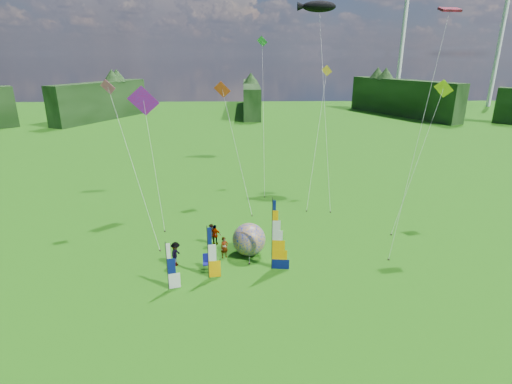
{
  "coord_description": "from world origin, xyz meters",
  "views": [
    {
      "loc": [
        -1.74,
        -22.41,
        14.67
      ],
      "look_at": [
        -1.0,
        4.0,
        5.5
      ],
      "focal_mm": 28.0,
      "sensor_mm": 36.0,
      "label": 1
    }
  ],
  "objects_px": {
    "side_banner_left": "(208,253)",
    "spectator_a": "(224,247)",
    "side_banner_far": "(167,267)",
    "spectator_b": "(212,235)",
    "bol_inflatable": "(249,239)",
    "camp_chair": "(207,262)",
    "kite_whale": "(325,93)",
    "feather_banner_main": "(272,235)",
    "spectator_c": "(176,254)",
    "spectator_d": "(215,235)"
  },
  "relations": [
    {
      "from": "spectator_c",
      "to": "side_banner_left",
      "type": "bearing_deg",
      "value": -114.1
    },
    {
      "from": "spectator_d",
      "to": "camp_chair",
      "type": "bearing_deg",
      "value": 98.45
    },
    {
      "from": "side_banner_far",
      "to": "spectator_a",
      "type": "relative_size",
      "value": 1.97
    },
    {
      "from": "spectator_d",
      "to": "camp_chair",
      "type": "distance_m",
      "value": 3.97
    },
    {
      "from": "bol_inflatable",
      "to": "kite_whale",
      "type": "xyz_separation_m",
      "value": [
        8.14,
        14.83,
        9.51
      ]
    },
    {
      "from": "bol_inflatable",
      "to": "camp_chair",
      "type": "xyz_separation_m",
      "value": [
        -3.03,
        -2.2,
        -0.7
      ]
    },
    {
      "from": "side_banner_far",
      "to": "spectator_d",
      "type": "distance_m",
      "value": 6.99
    },
    {
      "from": "spectator_a",
      "to": "spectator_d",
      "type": "height_order",
      "value": "spectator_d"
    },
    {
      "from": "spectator_c",
      "to": "camp_chair",
      "type": "distance_m",
      "value": 2.44
    },
    {
      "from": "spectator_c",
      "to": "kite_whale",
      "type": "height_order",
      "value": "kite_whale"
    },
    {
      "from": "spectator_c",
      "to": "kite_whale",
      "type": "distance_m",
      "value": 23.37
    },
    {
      "from": "bol_inflatable",
      "to": "feather_banner_main",
      "type": "bearing_deg",
      "value": -53.96
    },
    {
      "from": "side_banner_left",
      "to": "spectator_d",
      "type": "height_order",
      "value": "side_banner_left"
    },
    {
      "from": "side_banner_left",
      "to": "side_banner_far",
      "type": "xyz_separation_m",
      "value": [
        -2.52,
        -1.36,
        -0.23
      ]
    },
    {
      "from": "spectator_b",
      "to": "side_banner_far",
      "type": "bearing_deg",
      "value": -77.89
    },
    {
      "from": "feather_banner_main",
      "to": "spectator_d",
      "type": "xyz_separation_m",
      "value": [
        -4.31,
        3.95,
        -1.78
      ]
    },
    {
      "from": "spectator_c",
      "to": "camp_chair",
      "type": "height_order",
      "value": "spectator_c"
    },
    {
      "from": "spectator_a",
      "to": "camp_chair",
      "type": "distance_m",
      "value": 2.12
    },
    {
      "from": "spectator_a",
      "to": "camp_chair",
      "type": "xyz_separation_m",
      "value": [
        -1.15,
        -1.75,
        -0.28
      ]
    },
    {
      "from": "side_banner_left",
      "to": "spectator_b",
      "type": "xyz_separation_m",
      "value": [
        -0.17,
        5.06,
        -1.0
      ]
    },
    {
      "from": "side_banner_far",
      "to": "bol_inflatable",
      "type": "distance_m",
      "value": 7.11
    },
    {
      "from": "bol_inflatable",
      "to": "spectator_c",
      "type": "bearing_deg",
      "value": -164.08
    },
    {
      "from": "bol_inflatable",
      "to": "spectator_b",
      "type": "bearing_deg",
      "value": 149.71
    },
    {
      "from": "feather_banner_main",
      "to": "side_banner_far",
      "type": "distance_m",
      "value": 7.44
    },
    {
      "from": "spectator_d",
      "to": "spectator_c",
      "type": "bearing_deg",
      "value": 64.24
    },
    {
      "from": "side_banner_far",
      "to": "bol_inflatable",
      "type": "bearing_deg",
      "value": 26.93
    },
    {
      "from": "spectator_a",
      "to": "kite_whale",
      "type": "xyz_separation_m",
      "value": [
        10.01,
        15.28,
        9.93
      ]
    },
    {
      "from": "side_banner_far",
      "to": "spectator_d",
      "type": "relative_size",
      "value": 1.94
    },
    {
      "from": "side_banner_left",
      "to": "spectator_b",
      "type": "bearing_deg",
      "value": 85.39
    },
    {
      "from": "bol_inflatable",
      "to": "spectator_b",
      "type": "height_order",
      "value": "bol_inflatable"
    },
    {
      "from": "side_banner_left",
      "to": "spectator_a",
      "type": "xyz_separation_m",
      "value": [
        0.95,
        2.87,
        -1.05
      ]
    },
    {
      "from": "feather_banner_main",
      "to": "side_banner_left",
      "type": "distance_m",
      "value": 4.62
    },
    {
      "from": "side_banner_far",
      "to": "bol_inflatable",
      "type": "xyz_separation_m",
      "value": [
        5.34,
        4.68,
        -0.4
      ]
    },
    {
      "from": "spectator_a",
      "to": "camp_chair",
      "type": "relative_size",
      "value": 1.49
    },
    {
      "from": "bol_inflatable",
      "to": "camp_chair",
      "type": "height_order",
      "value": "bol_inflatable"
    },
    {
      "from": "camp_chair",
      "to": "bol_inflatable",
      "type": "bearing_deg",
      "value": 29.91
    },
    {
      "from": "feather_banner_main",
      "to": "spectator_c",
      "type": "height_order",
      "value": "feather_banner_main"
    },
    {
      "from": "side_banner_left",
      "to": "kite_whale",
      "type": "xyz_separation_m",
      "value": [
        10.96,
        18.14,
        8.89
      ]
    },
    {
      "from": "spectator_b",
      "to": "camp_chair",
      "type": "height_order",
      "value": "spectator_b"
    },
    {
      "from": "spectator_b",
      "to": "kite_whale",
      "type": "bearing_deg",
      "value": 81.82
    },
    {
      "from": "side_banner_left",
      "to": "spectator_c",
      "type": "distance_m",
      "value": 3.24
    },
    {
      "from": "bol_inflatable",
      "to": "kite_whale",
      "type": "height_order",
      "value": "kite_whale"
    },
    {
      "from": "spectator_c",
      "to": "kite_whale",
      "type": "xyz_separation_m",
      "value": [
        13.48,
        16.35,
        9.86
      ]
    },
    {
      "from": "side_banner_far",
      "to": "spectator_b",
      "type": "height_order",
      "value": "side_banner_far"
    },
    {
      "from": "spectator_a",
      "to": "spectator_c",
      "type": "distance_m",
      "value": 3.63
    },
    {
      "from": "spectator_a",
      "to": "kite_whale",
      "type": "relative_size",
      "value": 0.08
    },
    {
      "from": "kite_whale",
      "to": "camp_chair",
      "type": "bearing_deg",
      "value": -145.22
    },
    {
      "from": "feather_banner_main",
      "to": "spectator_b",
      "type": "bearing_deg",
      "value": 145.43
    },
    {
      "from": "side_banner_left",
      "to": "side_banner_far",
      "type": "bearing_deg",
      "value": -158.13
    },
    {
      "from": "bol_inflatable",
      "to": "spectator_b",
      "type": "distance_m",
      "value": 3.48
    }
  ]
}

